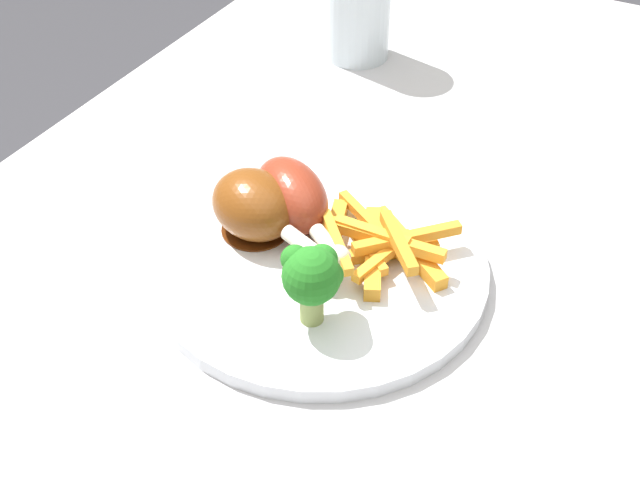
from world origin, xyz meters
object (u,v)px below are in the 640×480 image
at_px(broccoli_floret_front, 313,275).
at_px(chicken_drumstick_near, 294,198).
at_px(chicken_drumstick_far, 257,207).
at_px(dinner_plate, 320,266).
at_px(dining_table, 354,425).
at_px(carrot_fries_pile, 378,243).

bearing_deg(broccoli_floret_front, chicken_drumstick_near, 36.52).
bearing_deg(chicken_drumstick_far, broccoli_floret_front, -126.88).
relative_size(dinner_plate, chicken_drumstick_far, 2.00).
relative_size(broccoli_floret_front, chicken_drumstick_far, 0.48).
height_order(broccoli_floret_front, chicken_drumstick_far, broccoli_floret_front).
bearing_deg(dinner_plate, chicken_drumstick_far, 83.46).
bearing_deg(chicken_drumstick_far, dining_table, -115.39).
xyz_separation_m(dinner_plate, carrot_fries_pile, (0.03, -0.04, 0.02)).
distance_m(broccoli_floret_front, carrot_fries_pile, 0.09).
height_order(dining_table, chicken_drumstick_far, chicken_drumstick_far).
height_order(dining_table, dinner_plate, dinner_plate).
height_order(dining_table, broccoli_floret_front, broccoli_floret_front).
bearing_deg(carrot_fries_pile, chicken_drumstick_far, 101.85).
bearing_deg(carrot_fries_pile, broccoli_floret_front, 171.39).
xyz_separation_m(dinner_plate, chicken_drumstick_far, (0.01, 0.06, 0.03)).
bearing_deg(carrot_fries_pile, dinner_plate, 126.54).
relative_size(dinner_plate, chicken_drumstick_near, 2.09).
bearing_deg(chicken_drumstick_near, dinner_plate, -127.30).
height_order(dinner_plate, chicken_drumstick_far, chicken_drumstick_far).
xyz_separation_m(chicken_drumstick_near, chicken_drumstick_far, (-0.02, 0.02, -0.00)).
height_order(carrot_fries_pile, chicken_drumstick_near, chicken_drumstick_near).
bearing_deg(carrot_fries_pile, dining_table, -165.08).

